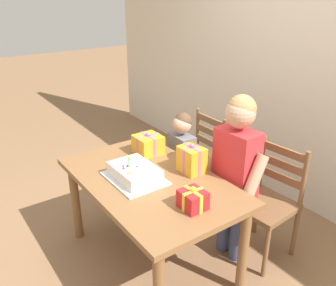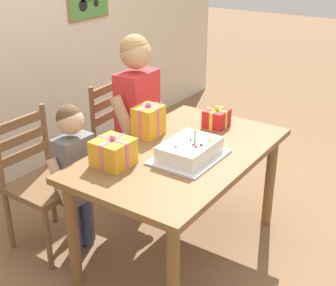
# 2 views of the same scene
# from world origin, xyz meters

# --- Properties ---
(ground_plane) EXTENTS (20.00, 20.00, 0.00)m
(ground_plane) POSITION_xyz_m (0.00, 0.00, 0.00)
(ground_plane) COLOR #846042
(back_wall) EXTENTS (6.40, 0.11, 2.60)m
(back_wall) POSITION_xyz_m (0.00, 1.68, 1.30)
(back_wall) COLOR beige
(back_wall) RESTS_ON ground
(dining_table) EXTENTS (1.41, 0.86, 0.74)m
(dining_table) POSITION_xyz_m (0.00, 0.00, 0.64)
(dining_table) COLOR brown
(dining_table) RESTS_ON ground
(birthday_cake) EXTENTS (0.44, 0.34, 0.19)m
(birthday_cake) POSITION_xyz_m (-0.06, -0.09, 0.79)
(birthday_cake) COLOR silver
(birthday_cake) RESTS_ON dining_table
(gift_box_red_large) EXTENTS (0.16, 0.15, 0.15)m
(gift_box_red_large) POSITION_xyz_m (0.47, 0.02, 0.80)
(gift_box_red_large) COLOR red
(gift_box_red_large) RESTS_ON dining_table
(gift_box_beside_cake) EXTENTS (0.19, 0.16, 0.23)m
(gift_box_beside_cake) POSITION_xyz_m (0.09, 0.31, 0.84)
(gift_box_beside_cake) COLOR gold
(gift_box_beside_cake) RESTS_ON dining_table
(gift_box_corner_small) EXTENTS (0.21, 0.21, 0.19)m
(gift_box_corner_small) POSITION_xyz_m (-0.37, 0.23, 0.82)
(gift_box_corner_small) COLOR gold
(gift_box_corner_small) RESTS_ON dining_table
(chair_left) EXTENTS (0.43, 0.43, 0.92)m
(chair_left) POSITION_xyz_m (-0.43, 0.81, 0.47)
(chair_left) COLOR brown
(chair_left) RESTS_ON ground
(chair_right) EXTENTS (0.45, 0.45, 0.92)m
(chair_right) POSITION_xyz_m (0.42, 0.81, 0.47)
(chair_right) COLOR brown
(chair_right) RESTS_ON ground
(child_older) EXTENTS (0.49, 0.28, 1.33)m
(child_older) POSITION_xyz_m (0.29, 0.56, 0.81)
(child_older) COLOR #38426B
(child_older) RESTS_ON ground
(child_younger) EXTENTS (0.37, 0.22, 1.03)m
(child_younger) POSITION_xyz_m (-0.36, 0.56, 0.62)
(child_younger) COLOR #38426B
(child_younger) RESTS_ON ground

